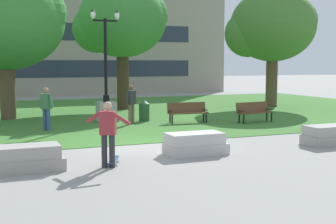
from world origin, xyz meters
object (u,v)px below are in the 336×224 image
at_px(concrete_block_center, 27,159).
at_px(trash_bin, 144,111).
at_px(park_bench_near_right, 187,111).
at_px(person_bystander_near_lawn, 131,102).
at_px(park_bench_near_left, 254,111).
at_px(skateboard, 113,161).
at_px(person_bystander_far_lawn, 46,106).
at_px(person_skateboarder, 108,130).
at_px(concrete_block_left, 195,144).
at_px(concrete_block_right, 330,135).
at_px(lamp_post_center, 106,99).

xyz_separation_m(concrete_block_center, trash_bin, (5.99, 8.18, 0.20)).
height_order(park_bench_near_right, person_bystander_near_lawn, person_bystander_near_lawn).
relative_size(park_bench_near_left, person_bystander_near_lawn, 1.08).
xyz_separation_m(skateboard, person_bystander_far_lawn, (-0.80, 6.88, 0.90)).
xyz_separation_m(park_bench_near_left, person_bystander_far_lawn, (-9.03, 0.86, 0.45)).
distance_m(person_skateboarder, person_bystander_far_lawn, 7.24).
relative_size(concrete_block_center, skateboard, 1.76).
bearing_deg(park_bench_near_left, person_bystander_near_lawn, 163.79).
height_order(concrete_block_left, person_bystander_far_lawn, person_bystander_far_lawn).
bearing_deg(skateboard, person_bystander_near_lawn, 68.80).
relative_size(trash_bin, person_bystander_far_lawn, 0.56).
xyz_separation_m(concrete_block_center, concrete_block_right, (9.65, 0.10, 0.00)).
relative_size(park_bench_near_right, lamp_post_center, 0.37).
bearing_deg(trash_bin, concrete_block_center, -126.22).
relative_size(skateboard, trash_bin, 1.06).
relative_size(concrete_block_right, person_bystander_near_lawn, 1.05).
xyz_separation_m(concrete_block_center, person_skateboarder, (1.98, -0.43, 0.67)).
distance_m(concrete_block_center, person_skateboarder, 2.14).
relative_size(skateboard, person_bystander_far_lawn, 0.60).
height_order(concrete_block_right, person_skateboarder, person_skateboarder).
xyz_separation_m(park_bench_near_left, lamp_post_center, (-6.11, 2.74, 0.50)).
relative_size(concrete_block_left, park_bench_near_right, 0.98).
distance_m(concrete_block_right, skateboard, 7.45).
height_order(lamp_post_center, trash_bin, lamp_post_center).
bearing_deg(concrete_block_center, concrete_block_left, 3.68).
distance_m(park_bench_near_right, person_bystander_near_lawn, 2.56).
height_order(concrete_block_center, skateboard, concrete_block_center).
xyz_separation_m(concrete_block_right, lamp_post_center, (-5.32, 8.56, 0.73)).
distance_m(concrete_block_left, park_bench_near_right, 7.18).
relative_size(concrete_block_left, park_bench_near_left, 0.97).
height_order(park_bench_near_left, person_bystander_near_lawn, person_bystander_near_lawn).
relative_size(concrete_block_left, person_bystander_near_lawn, 1.05).
height_order(concrete_block_center, concrete_block_left, same).
bearing_deg(concrete_block_left, park_bench_near_right, 67.21).
relative_size(person_skateboarder, person_bystander_near_lawn, 1.00).
height_order(lamp_post_center, person_bystander_near_lawn, lamp_post_center).
distance_m(concrete_block_left, concrete_block_right, 4.83).
bearing_deg(person_skateboarder, concrete_block_left, 14.72).
distance_m(person_skateboarder, park_bench_near_right, 9.27).
height_order(concrete_block_right, person_bystander_near_lawn, person_bystander_near_lawn).
xyz_separation_m(concrete_block_right, park_bench_near_left, (0.79, 5.81, 0.23)).
bearing_deg(person_bystander_near_lawn, concrete_block_left, -92.56).
relative_size(park_bench_near_right, person_bystander_near_lawn, 1.08).
xyz_separation_m(concrete_block_center, park_bench_near_right, (7.60, 6.93, 0.23)).
bearing_deg(concrete_block_center, person_bystander_far_lawn, 78.20).
height_order(concrete_block_center, park_bench_near_left, park_bench_near_left).
relative_size(concrete_block_center, person_bystander_far_lawn, 1.05).
height_order(concrete_block_center, park_bench_near_right, park_bench_near_right).
distance_m(person_skateboarder, trash_bin, 9.52).
height_order(skateboard, person_bystander_far_lawn, person_bystander_far_lawn).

